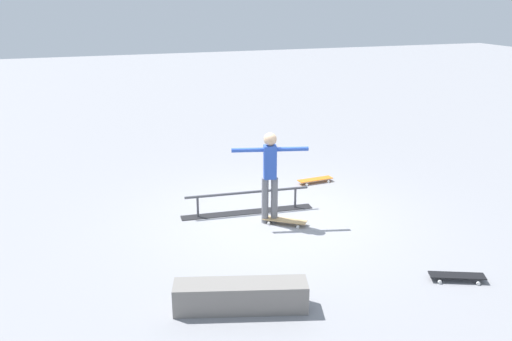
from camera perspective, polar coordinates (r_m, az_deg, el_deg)
name	(u,v)px	position (r m, az deg, el deg)	size (l,w,h in m)	color
ground_plane	(277,218)	(10.19, 2.25, -5.05)	(60.00, 60.00, 0.00)	gray
grind_rail	(248,203)	(10.39, -0.89, -3.45)	(2.56, 0.44, 0.43)	black
skate_ledge	(241,296)	(7.36, -1.62, -13.03)	(1.77, 0.39, 0.39)	gray
skater_main	(270,171)	(9.68, 1.47, -0.08)	(1.34, 0.40, 1.69)	slate
skateboard_main	(285,220)	(9.92, 3.03, -5.25)	(0.76, 0.63, 0.09)	tan
loose_skateboard_orange	(315,179)	(12.11, 6.23, -0.95)	(0.81, 0.30, 0.09)	orange
loose_skateboard_black	(457,276)	(8.59, 20.35, -10.33)	(0.81, 0.50, 0.09)	black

